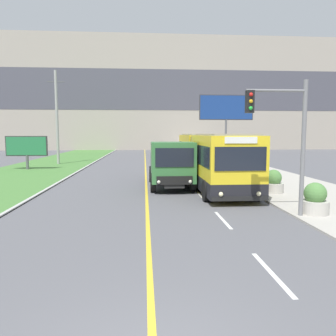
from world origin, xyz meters
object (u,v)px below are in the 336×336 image
dump_truck (171,166)px  traffic_light_mast (285,130)px  planter_round_near (315,200)px  city_bus (210,159)px  utility_pole_far (57,117)px  billboard_small (27,147)px  planter_round_far (227,166)px  planter_round_third (244,172)px  billboard_large (226,110)px  planter_round_second (273,183)px

dump_truck → traffic_light_mast: (3.61, -6.85, 1.93)m
traffic_light_mast → planter_round_near: traffic_light_mast is taller
city_bus → planter_round_near: (2.46, -7.91, -0.98)m
utility_pole_far → billboard_small: bearing=-104.8°
dump_truck → billboard_small: size_ratio=1.90×
dump_truck → billboard_small: bearing=137.1°
dump_truck → traffic_light_mast: bearing=-62.2°
city_bus → planter_round_far: size_ratio=10.28×
traffic_light_mast → planter_round_near: size_ratio=4.22×
billboard_small → dump_truck: bearing=-42.9°
traffic_light_mast → planter_round_third: size_ratio=4.20×
billboard_large → planter_round_third: size_ratio=6.17×
city_bus → billboard_small: size_ratio=3.59×
city_bus → planter_round_third: 2.91m
dump_truck → planter_round_third: 5.63m
dump_truck → planter_round_near: dump_truck is taller
billboard_large → traffic_light_mast: bearing=-99.3°
traffic_light_mast → billboard_small: size_ratio=1.43×
city_bus → dump_truck: 2.86m
planter_round_near → dump_truck: bearing=127.1°
dump_truck → planter_round_near: bearing=-52.9°
city_bus → utility_pole_far: (-12.99, 14.82, 3.24)m
utility_pole_far → billboard_small: (-1.36, -5.15, -2.83)m
billboard_large → billboard_small: billboard_large is taller
utility_pole_far → billboard_large: (18.12, 1.89, 0.99)m
planter_round_near → city_bus: bearing=107.3°
planter_round_near → planter_round_far: 13.56m
planter_round_third → planter_round_second: bearing=-88.1°
billboard_large → planter_round_near: 25.31m
planter_round_second → traffic_light_mast: bearing=-108.1°
traffic_light_mast → planter_round_second: size_ratio=4.22×
utility_pole_far → billboard_large: 18.25m
billboard_small → planter_round_second: billboard_small is taller
city_bus → planter_round_second: bearing=-52.1°
city_bus → planter_round_far: (2.48, 5.65, -0.97)m
utility_pole_far → planter_round_third: (15.47, -13.68, -4.22)m
dump_truck → utility_pole_far: bearing=123.0°
city_bus → billboard_small: (-14.34, 9.66, 0.41)m
utility_pole_far → planter_round_near: 27.80m
dump_truck → billboard_large: (7.67, 18.02, 4.49)m
city_bus → planter_round_near: size_ratio=10.58×
billboard_small → planter_round_second: size_ratio=2.94×
planter_round_far → utility_pole_far: bearing=149.4°
utility_pole_far → planter_round_third: utility_pole_far is taller
billboard_large → planter_round_far: size_ratio=6.02×
planter_round_near → planter_round_far: size_ratio=0.97×
planter_round_third → city_bus: bearing=-155.6°
planter_round_far → billboard_large: bearing=76.5°
utility_pole_far → traffic_light_mast: (14.07, -22.97, -1.56)m
utility_pole_far → planter_round_far: utility_pole_far is taller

